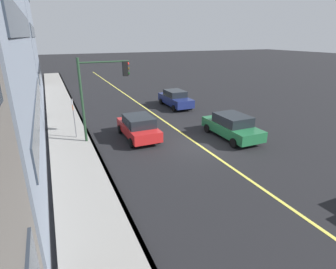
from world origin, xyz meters
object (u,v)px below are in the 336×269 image
(car_green, at_px, (232,126))
(car_navy, at_px, (175,99))
(street_sign_post, at_px, (74,116))
(traffic_light_mast, at_px, (101,86))
(car_red, at_px, (138,127))

(car_green, bearing_deg, car_navy, -0.93)
(car_navy, xyz_separation_m, street_sign_post, (-5.17, 9.72, 0.81))
(car_navy, xyz_separation_m, traffic_light_mast, (-6.14, 8.02, 2.80))
(car_green, bearing_deg, traffic_light_mast, 69.62)
(car_navy, relative_size, street_sign_post, 1.67)
(traffic_light_mast, bearing_deg, street_sign_post, 60.27)
(street_sign_post, bearing_deg, traffic_light_mast, -119.73)
(car_green, height_order, car_red, car_green)
(car_navy, distance_m, car_green, 9.06)
(car_red, height_order, street_sign_post, street_sign_post)
(car_green, xyz_separation_m, traffic_light_mast, (2.92, 7.87, 2.79))
(car_green, distance_m, car_red, 6.23)
(car_navy, bearing_deg, street_sign_post, 118.01)
(car_green, xyz_separation_m, car_red, (2.40, 5.74, -0.00))
(traffic_light_mast, bearing_deg, car_green, -110.38)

